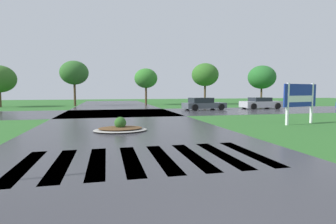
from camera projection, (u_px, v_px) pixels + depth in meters
asphalt_roadway at (131, 132)px, 12.37m from camera, size 9.55×80.00×0.01m
asphalt_cross_road at (119, 113)px, 23.05m from camera, size 90.00×8.59×0.01m
crosswalk_stripes at (147, 159)px, 7.39m from camera, size 6.75×3.31×0.01m
estate_billboard at (300, 97)px, 15.11m from camera, size 2.66×0.77×2.36m
median_island at (120, 128)px, 12.52m from camera, size 2.53×1.88×0.68m
car_dark_suv at (261, 103)px, 28.52m from camera, size 4.44×2.20×1.21m
car_blue_compact at (203, 104)px, 26.63m from camera, size 4.45×2.41×1.24m
background_treeline at (162, 76)px, 36.40m from camera, size 40.19×6.40×5.91m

